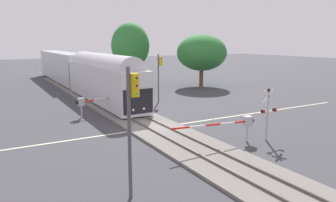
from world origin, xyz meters
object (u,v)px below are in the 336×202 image
object	(u,v)px
traffic_signal_far_side	(159,70)
elm_centre_background	(130,46)
commuter_train	(79,70)
crossing_gate_far	(90,101)
crossing_signal_mast	(268,109)
traffic_signal_near_left	(132,112)
maple_right_background	(202,53)
crossing_gate_near	(239,123)

from	to	relation	value
traffic_signal_far_side	elm_centre_background	size ratio (longest dim) A/B	0.57
commuter_train	traffic_signal_far_side	size ratio (longest dim) A/B	8.05
commuter_train	crossing_gate_far	distance (m)	16.93
crossing_signal_mast	traffic_signal_far_side	size ratio (longest dim) A/B	0.69
traffic_signal_far_side	traffic_signal_near_left	size ratio (longest dim) A/B	0.93
commuter_train	crossing_signal_mast	distance (m)	30.17
crossing_gate_far	maple_right_background	xyz separation A→B (m)	(20.45, 11.51, 3.62)
crossing_signal_mast	maple_right_background	size ratio (longest dim) A/B	0.48
crossing_gate_near	maple_right_background	distance (m)	28.13
traffic_signal_near_left	elm_centre_background	world-z (taller)	elm_centre_background
commuter_train	crossing_gate_near	size ratio (longest dim) A/B	6.65
crossing_signal_mast	commuter_train	bearing A→B (deg)	100.27
crossing_gate_far	elm_centre_background	bearing A→B (deg)	56.93
crossing_gate_near	traffic_signal_far_side	size ratio (longest dim) A/B	1.21
traffic_signal_near_left	elm_centre_background	bearing A→B (deg)	67.12
commuter_train	crossing_gate_near	xyz separation A→B (m)	(3.22, -29.17, -1.36)
crossing_gate_near	crossing_signal_mast	distance (m)	2.37
traffic_signal_far_side	traffic_signal_near_left	bearing A→B (deg)	-120.92
elm_centre_background	crossing_gate_near	bearing A→B (deg)	-99.57
crossing_gate_far	traffic_signal_near_left	distance (m)	16.59
traffic_signal_far_side	crossing_gate_near	bearing A→B (deg)	-98.71
crossing_signal_mast	maple_right_background	distance (m)	27.48
crossing_gate_far	maple_right_background	distance (m)	23.74
maple_right_background	crossing_gate_far	bearing A→B (deg)	-150.61
elm_centre_background	maple_right_background	distance (m)	10.91
crossing_gate_far	traffic_signal_near_left	world-z (taller)	traffic_signal_near_left
commuter_train	traffic_signal_near_left	world-z (taller)	traffic_signal_near_left
crossing_gate_far	elm_centre_background	world-z (taller)	elm_centre_background
commuter_train	crossing_gate_near	distance (m)	29.38
traffic_signal_far_side	traffic_signal_near_left	distance (m)	22.61
crossing_signal_mast	crossing_gate_far	xyz separation A→B (m)	(-8.59, 13.12, -0.83)
crossing_signal_mast	elm_centre_background	distance (m)	31.23
crossing_gate_near	maple_right_background	bearing A→B (deg)	59.85
traffic_signal_far_side	elm_centre_background	world-z (taller)	elm_centre_background
elm_centre_background	traffic_signal_far_side	bearing A→B (deg)	-100.51
traffic_signal_far_side	crossing_gate_far	bearing A→B (deg)	-159.98
traffic_signal_far_side	traffic_signal_near_left	xyz separation A→B (m)	(-11.62, -19.40, 0.28)
commuter_train	elm_centre_background	bearing A→B (deg)	8.04
crossing_signal_mast	traffic_signal_near_left	size ratio (longest dim) A/B	0.64
crossing_signal_mast	elm_centre_background	bearing A→B (deg)	84.52
commuter_train	crossing_gate_far	size ratio (longest dim) A/B	6.62
elm_centre_background	maple_right_background	xyz separation A→B (m)	(8.90, -6.23, -1.02)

